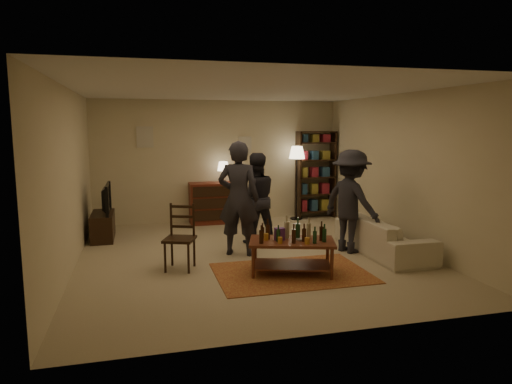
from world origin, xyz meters
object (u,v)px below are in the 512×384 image
object	(u,v)px
person_left	(239,198)
person_right	(255,198)
dresser	(213,202)
sofa	(383,235)
tv_stand	(103,219)
bookshelf	(315,174)
person_by_sofa	(351,201)
floor_lamp	(297,158)
coffee_table	(292,245)
dining_chair	(181,234)

from	to	relation	value
person_left	person_right	bearing A→B (deg)	-99.82
dresser	sofa	world-z (taller)	dresser
person_right	tv_stand	bearing A→B (deg)	-19.83
sofa	bookshelf	bearing A→B (deg)	-0.82
tv_stand	person_by_sofa	xyz separation A→B (m)	(4.14, -1.98, 0.49)
tv_stand	dresser	bearing A→B (deg)	22.07
person_right	bookshelf	bearing A→B (deg)	-134.94
tv_stand	person_left	bearing A→B (deg)	-36.54
person_by_sofa	dresser	bearing A→B (deg)	10.95
floor_lamp	sofa	distance (m)	3.28
dresser	bookshelf	xyz separation A→B (m)	(2.44, 0.07, 0.56)
coffee_table	dresser	xyz separation A→B (m)	(-0.54, 3.77, 0.04)
bookshelf	person_by_sofa	bearing A→B (deg)	-100.46
tv_stand	bookshelf	world-z (taller)	bookshelf
person_left	person_by_sofa	world-z (taller)	person_left
bookshelf	person_by_sofa	xyz separation A→B (m)	(-0.55, -2.96, -0.16)
dining_chair	tv_stand	size ratio (longest dim) A/B	0.94
dresser	person_by_sofa	size ratio (longest dim) A/B	0.78
coffee_table	dresser	bearing A→B (deg)	98.13
dresser	bookshelf	world-z (taller)	bookshelf
tv_stand	floor_lamp	distance (m)	4.39
floor_lamp	tv_stand	bearing A→B (deg)	-168.51
sofa	person_left	world-z (taller)	person_left
person_left	tv_stand	bearing A→B (deg)	-12.66
bookshelf	person_by_sofa	distance (m)	3.01
floor_lamp	person_by_sofa	world-z (taller)	person_by_sofa
person_right	dining_chair	bearing A→B (deg)	39.44
person_by_sofa	bookshelf	bearing A→B (deg)	-32.71
sofa	person_by_sofa	distance (m)	0.79
floor_lamp	sofa	bearing A→B (deg)	-81.33
person_by_sofa	tv_stand	bearing A→B (deg)	42.24
dresser	coffee_table	bearing A→B (deg)	-81.87
bookshelf	person_right	xyz separation A→B (m)	(-1.96, -1.96, -0.21)
dresser	person_left	bearing A→B (deg)	-89.72
bookshelf	person_left	distance (m)	3.60
dining_chair	person_by_sofa	distance (m)	2.91
sofa	dresser	bearing A→B (deg)	37.54
bookshelf	sofa	xyz separation A→B (m)	(-0.05, -3.18, -0.73)
dining_chair	floor_lamp	world-z (taller)	floor_lamp
coffee_table	dresser	distance (m)	3.80
dining_chair	coffee_table	bearing A→B (deg)	-2.69
dresser	bookshelf	distance (m)	2.50
dining_chair	person_left	size ratio (longest dim) A/B	0.53
floor_lamp	person_right	size ratio (longest dim) A/B	1.02
bookshelf	floor_lamp	distance (m)	0.66
coffee_table	person_left	bearing A→B (deg)	114.12
dining_chair	dresser	size ratio (longest dim) A/B	0.73
tv_stand	person_right	bearing A→B (deg)	-19.84
coffee_table	bookshelf	world-z (taller)	bookshelf
tv_stand	sofa	xyz separation A→B (m)	(4.64, -2.20, -0.08)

